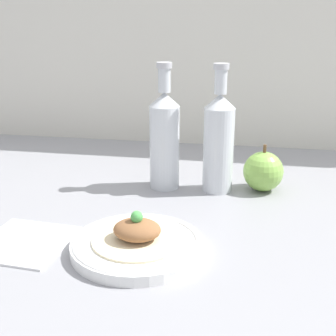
{
  "coord_description": "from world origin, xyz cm",
  "views": [
    {
      "loc": [
        8.43,
        -82.35,
        37.98
      ],
      "look_at": [
        -6.27,
        -0.11,
        9.7
      ],
      "focal_mm": 50.0,
      "sensor_mm": 36.0,
      "label": 1
    }
  ],
  "objects_px": {
    "plated_food": "(137,233)",
    "cider_bottle_right": "(219,140)",
    "plate": "(137,245)",
    "cider_bottle_left": "(164,138)",
    "apple": "(263,171)"
  },
  "relations": [
    {
      "from": "cider_bottle_left",
      "to": "cider_bottle_right",
      "type": "xyz_separation_m",
      "value": [
        0.12,
        0.0,
        0.0
      ]
    },
    {
      "from": "cider_bottle_right",
      "to": "apple",
      "type": "bearing_deg",
      "value": 9.39
    },
    {
      "from": "apple",
      "to": "plated_food",
      "type": "bearing_deg",
      "value": -122.96
    },
    {
      "from": "plate",
      "to": "plated_food",
      "type": "distance_m",
      "value": 0.02
    },
    {
      "from": "plate",
      "to": "apple",
      "type": "height_order",
      "value": "apple"
    },
    {
      "from": "plate",
      "to": "plated_food",
      "type": "xyz_separation_m",
      "value": [
        0.0,
        0.0,
        0.02
      ]
    },
    {
      "from": "cider_bottle_right",
      "to": "plate",
      "type": "bearing_deg",
      "value": -109.64
    },
    {
      "from": "cider_bottle_left",
      "to": "cider_bottle_right",
      "type": "bearing_deg",
      "value": 0.0
    },
    {
      "from": "plated_food",
      "to": "cider_bottle_right",
      "type": "distance_m",
      "value": 0.33
    },
    {
      "from": "cider_bottle_left",
      "to": "plate",
      "type": "bearing_deg",
      "value": -88.0
    },
    {
      "from": "cider_bottle_right",
      "to": "cider_bottle_left",
      "type": "bearing_deg",
      "value": 180.0
    },
    {
      "from": "plate",
      "to": "plated_food",
      "type": "relative_size",
      "value": 1.47
    },
    {
      "from": "plated_food",
      "to": "cider_bottle_right",
      "type": "relative_size",
      "value": 0.54
    },
    {
      "from": "plate",
      "to": "cider_bottle_left",
      "type": "bearing_deg",
      "value": 92.0
    },
    {
      "from": "cider_bottle_right",
      "to": "plated_food",
      "type": "bearing_deg",
      "value": -109.64
    }
  ]
}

